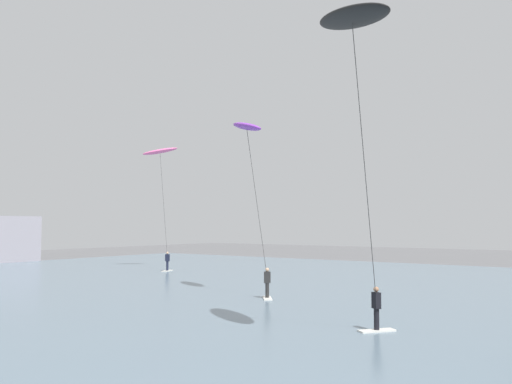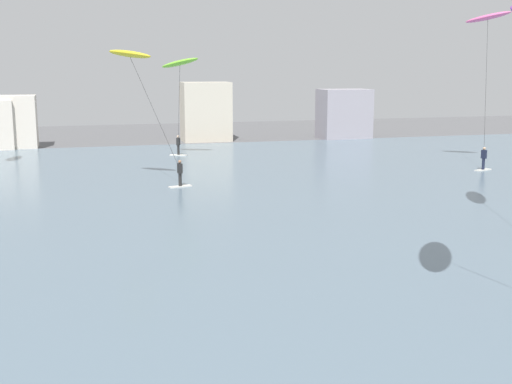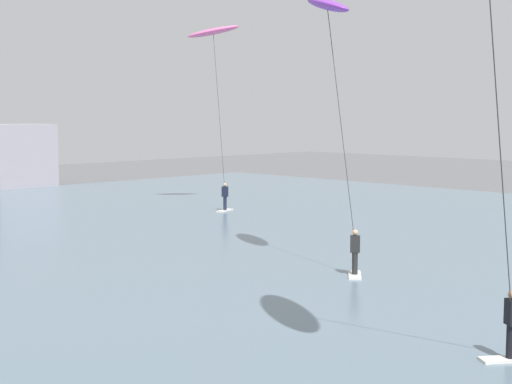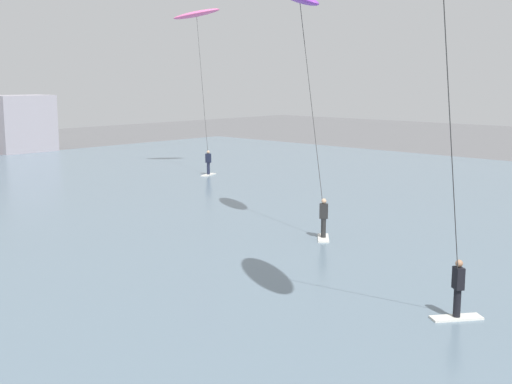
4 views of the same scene
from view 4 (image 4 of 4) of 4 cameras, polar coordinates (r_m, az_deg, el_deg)
kitesurfer_pink at (r=46.74m, az=-4.95°, el=13.59°), size 3.24×4.08×11.12m
kitesurfer_purple at (r=27.91m, az=3.93°, el=14.24°), size 2.36×3.83×10.16m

